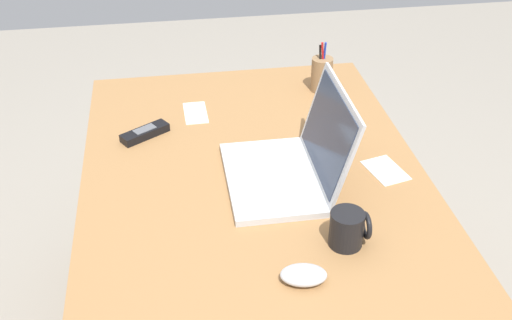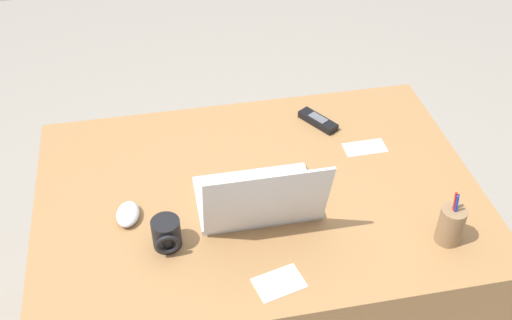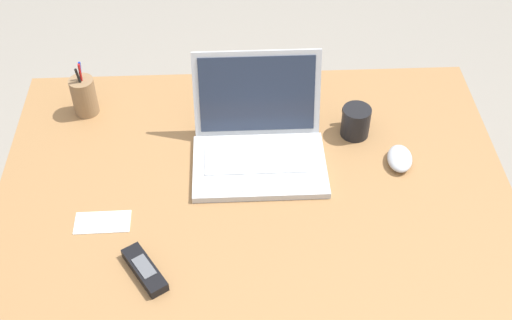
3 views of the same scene
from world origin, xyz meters
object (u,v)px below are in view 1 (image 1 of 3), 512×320
object	(u,v)px
laptop	(290,163)
pen_holder	(322,74)
computer_mouse	(304,275)
coffee_mug_white	(348,229)
cordless_phone	(145,133)

from	to	relation	value
laptop	pen_holder	size ratio (longest dim) A/B	2.03
laptop	computer_mouse	size ratio (longest dim) A/B	3.45
computer_mouse	coffee_mug_white	world-z (taller)	coffee_mug_white
laptop	pen_holder	xyz separation A→B (m)	(-0.48, 0.20, 0.01)
laptop	cordless_phone	distance (m)	0.47
laptop	coffee_mug_white	xyz separation A→B (m)	(0.27, 0.08, -0.01)
coffee_mug_white	cordless_phone	bearing A→B (deg)	-140.32
pen_holder	laptop	bearing A→B (deg)	-22.82
cordless_phone	pen_holder	bearing A→B (deg)	109.71
laptop	cordless_phone	size ratio (longest dim) A/B	2.37
cordless_phone	computer_mouse	bearing A→B (deg)	26.90
computer_mouse	cordless_phone	size ratio (longest dim) A/B	0.69
coffee_mug_white	pen_holder	size ratio (longest dim) A/B	0.53
computer_mouse	cordless_phone	bearing A→B (deg)	-144.70
coffee_mug_white	pen_holder	distance (m)	0.76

